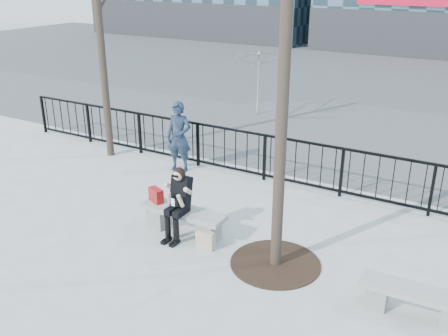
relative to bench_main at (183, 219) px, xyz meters
The scene contains 11 objects.
ground 0.30m from the bench_main, ahead, with size 120.00×120.00×0.00m, color #A0A19C.
street_surface 15.00m from the bench_main, 90.00° to the left, with size 60.00×23.00×0.01m, color #474747.
railing 3.01m from the bench_main, 90.00° to the left, with size 14.00×0.06×1.10m.
tree_grate 1.92m from the bench_main, ahead, with size 1.50×1.50×0.02m, color black.
bench_main is the anchor object (origin of this frame).
bench_second 4.14m from the bench_main, ahead, with size 1.51×0.42×0.45m.
seated_woman 0.40m from the bench_main, 90.00° to the right, with size 0.50×0.64×1.34m.
handbag 0.69m from the bench_main, behind, with size 0.32×0.15×0.26m, color maroon.
shopping_bag 0.68m from the bench_main, 21.20° to the right, with size 0.35×0.13×0.33m, color beige.
standing_man 3.17m from the bench_main, 125.73° to the left, with size 0.62×0.40×1.69m, color black.
vendor_umbrella 8.23m from the bench_main, 106.83° to the left, with size 2.33×2.37×2.13m, color yellow.
Camera 1 is at (4.68, -6.65, 4.57)m, focal length 40.00 mm.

